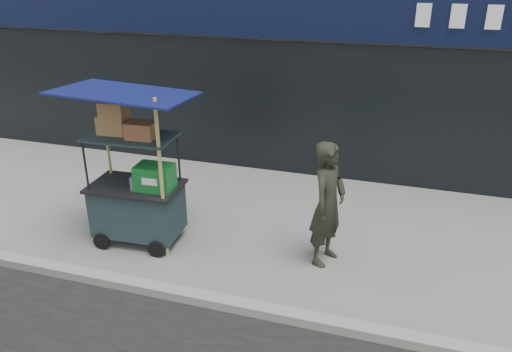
% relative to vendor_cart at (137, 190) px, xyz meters
% --- Properties ---
extents(ground, '(80.00, 80.00, 0.00)m').
position_rel_vendor_cart_xyz_m(ground, '(1.27, -0.86, -0.78)').
color(ground, slate).
rests_on(ground, ground).
extents(curb, '(80.00, 0.18, 0.12)m').
position_rel_vendor_cart_xyz_m(curb, '(1.27, -1.06, -0.72)').
color(curb, gray).
rests_on(curb, ground).
extents(vendor_cart, '(1.71, 1.24, 2.23)m').
position_rel_vendor_cart_xyz_m(vendor_cart, '(0.00, 0.00, 0.00)').
color(vendor_cart, '#18282A').
rests_on(vendor_cart, ground).
extents(vendor_man, '(0.57, 0.70, 1.66)m').
position_rel_vendor_cart_xyz_m(vendor_man, '(2.58, 0.26, 0.05)').
color(vendor_man, black).
rests_on(vendor_man, ground).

